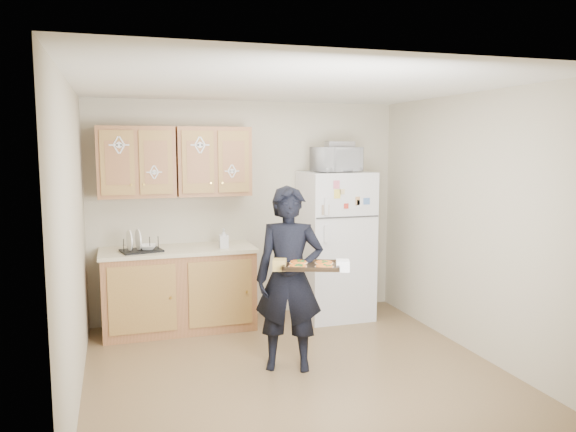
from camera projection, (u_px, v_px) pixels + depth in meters
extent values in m
plane|color=brown|center=(295.00, 372.00, 4.99)|extent=(3.60, 3.60, 0.00)
plane|color=white|center=(296.00, 85.00, 4.68)|extent=(3.60, 3.60, 0.00)
cube|color=#BAB097|center=(248.00, 210.00, 6.54)|extent=(3.60, 0.04, 2.50)
cube|color=#BAB097|center=(395.00, 281.00, 3.13)|extent=(3.60, 0.04, 2.50)
cube|color=#BAB097|center=(73.00, 244.00, 4.31)|extent=(0.04, 3.60, 2.50)
cube|color=#BAB097|center=(474.00, 224.00, 5.37)|extent=(0.04, 3.60, 2.50)
cube|color=silver|center=(335.00, 245.00, 6.52)|extent=(0.75, 0.70, 1.70)
cube|color=brown|center=(179.00, 291.00, 6.09)|extent=(1.60, 0.60, 0.86)
cube|color=beige|center=(178.00, 250.00, 6.04)|extent=(1.64, 0.64, 0.04)
cube|color=brown|center=(136.00, 162.00, 5.93)|extent=(0.80, 0.33, 0.75)
cube|color=brown|center=(213.00, 161.00, 6.17)|extent=(0.80, 0.33, 0.75)
cube|color=#EAC652|center=(366.00, 294.00, 6.99)|extent=(0.20, 0.07, 0.32)
imported|color=black|center=(289.00, 279.00, 4.98)|extent=(0.70, 0.58, 1.65)
cube|color=black|center=(311.00, 266.00, 4.72)|extent=(0.56, 0.49, 0.04)
cylinder|color=orange|center=(298.00, 266.00, 4.65)|extent=(0.16, 0.16, 0.02)
cylinder|color=orange|center=(324.00, 266.00, 4.64)|extent=(0.16, 0.16, 0.02)
cylinder|color=orange|center=(298.00, 262.00, 4.81)|extent=(0.16, 0.16, 0.02)
cylinder|color=orange|center=(324.00, 262.00, 4.79)|extent=(0.16, 0.16, 0.02)
imported|color=silver|center=(336.00, 160.00, 6.34)|extent=(0.56, 0.43, 0.28)
cube|color=#A9A8AF|center=(340.00, 144.00, 6.37)|extent=(0.32, 0.24, 0.06)
cube|color=black|center=(141.00, 244.00, 5.84)|extent=(0.46, 0.38, 0.16)
imported|color=white|center=(148.00, 247.00, 5.87)|extent=(0.22, 0.22, 0.05)
imported|color=silver|center=(224.00, 238.00, 6.04)|extent=(0.10, 0.10, 0.21)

